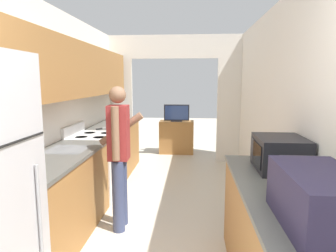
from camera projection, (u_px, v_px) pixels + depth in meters
name	position (u px, v px, depth m)	size (l,w,h in m)	color
wall_left	(50.00, 94.00, 3.38)	(0.38, 7.43, 2.50)	white
wall_right	(298.00, 121.00, 2.76)	(0.06, 7.43, 2.50)	white
wall_far_with_doorway	(174.00, 90.00, 5.94)	(3.00, 0.06, 2.50)	white
counter_left	(91.00, 169.00, 4.05)	(0.62, 3.97, 0.88)	#9E6B38
counter_right	(281.00, 248.00, 2.14)	(0.62, 1.86, 0.88)	#9E6B38
range_oven	(95.00, 165.00, 4.20)	(0.66, 0.74, 1.02)	white
person	(119.00, 155.00, 3.23)	(0.50, 0.38, 1.57)	#384266
suitcase	(320.00, 200.00, 1.51)	(0.36, 0.68, 0.30)	#231E38
microwave	(280.00, 154.00, 2.49)	(0.39, 0.48, 0.28)	black
book_stack	(290.00, 185.00, 2.06)	(0.22, 0.26, 0.06)	gold
tv_cabinet	(177.00, 137.00, 6.75)	(0.76, 0.42, 0.72)	#9E6B38
television	(177.00, 113.00, 6.62)	(0.56, 0.16, 0.37)	black
knife	(100.00, 128.00, 4.65)	(0.15, 0.33, 0.02)	#B7B7BC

